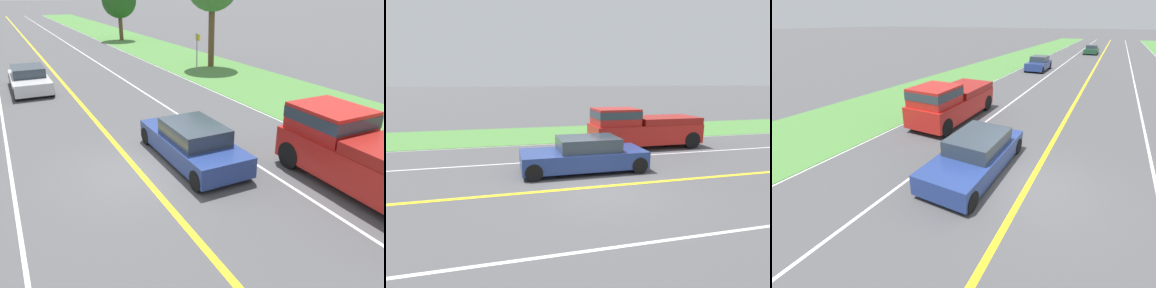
{
  "view_description": "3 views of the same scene",
  "coord_description": "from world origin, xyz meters",
  "views": [
    {
      "loc": [
        -3.27,
        -9.86,
        5.17
      ],
      "look_at": [
        1.58,
        -0.49,
        0.79
      ],
      "focal_mm": 35.0,
      "sensor_mm": 36.0,
      "label": 1
    },
    {
      "loc": [
        -8.69,
        2.85,
        3.31
      ],
      "look_at": [
        2.47,
        0.11,
        0.91
      ],
      "focal_mm": 28.0,
      "sensor_mm": 36.0,
      "label": 2
    },
    {
      "loc": [
        -1.47,
        6.89,
        4.63
      ],
      "look_at": [
        2.11,
        0.41,
        1.08
      ],
      "focal_mm": 24.0,
      "sensor_mm": 36.0,
      "label": 3
    }
  ],
  "objects": [
    {
      "name": "ground_plane",
      "position": [
        0.0,
        0.0,
        0.0
      ],
      "size": [
        400.0,
        400.0,
        0.0
      ],
      "primitive_type": "plane",
      "color": "#4C4C4F"
    },
    {
      "name": "centre_divider_line",
      "position": [
        0.0,
        0.0,
        0.0
      ],
      "size": [
        0.18,
        160.0,
        0.01
      ],
      "primitive_type": "cube",
      "color": "yellow",
      "rests_on": "ground"
    },
    {
      "name": "lane_edge_line_right",
      "position": [
        7.0,
        0.0,
        0.0
      ],
      "size": [
        0.14,
        160.0,
        0.01
      ],
      "primitive_type": "cube",
      "color": "white",
      "rests_on": "ground"
    },
    {
      "name": "lane_dash_same_dir",
      "position": [
        3.5,
        0.0,
        0.0
      ],
      "size": [
        0.1,
        160.0,
        0.01
      ],
      "primitive_type": "cube",
      "color": "white",
      "rests_on": "ground"
    },
    {
      "name": "lane_dash_oncoming",
      "position": [
        -3.5,
        0.0,
        0.0
      ],
      "size": [
        0.1,
        160.0,
        0.01
      ],
      "primitive_type": "cube",
      "color": "white",
      "rests_on": "ground"
    },
    {
      "name": "grass_verge_right",
      "position": [
        10.0,
        0.0,
        0.01
      ],
      "size": [
        6.0,
        160.0,
        0.03
      ],
      "primitive_type": "cube",
      "color": "#4C843D",
      "rests_on": "ground"
    },
    {
      "name": "ego_car",
      "position": [
        1.86,
        0.03,
        0.6
      ],
      "size": [
        1.84,
        4.63,
        1.28
      ],
      "color": "navy",
      "rests_on": "ground"
    },
    {
      "name": "dog",
      "position": [
        3.02,
        0.17,
        0.46
      ],
      "size": [
        0.39,
        1.03,
        0.73
      ],
      "rotation": [
        0.0,
        0.0,
        0.26
      ],
      "color": "olive",
      "rests_on": "ground"
    },
    {
      "name": "pickup_truck",
      "position": [
        5.19,
        -3.79,
        1.02
      ],
      "size": [
        2.04,
        5.53,
        2.01
      ],
      "color": "red",
      "rests_on": "ground"
    },
    {
      "name": "oncoming_car",
      "position": [
        -1.86,
        12.35,
        0.6
      ],
      "size": [
        1.92,
        4.8,
        1.27
      ],
      "rotation": [
        0.0,
        0.0,
        3.14
      ],
      "color": "silver",
      "rests_on": "ground"
    },
    {
      "name": "roadside_tree_right_far",
      "position": [
        9.28,
        31.09,
        4.05
      ],
      "size": [
        3.6,
        3.6,
        5.87
      ],
      "color": "brown",
      "rests_on": "ground"
    },
    {
      "name": "street_sign",
      "position": [
        8.44,
        12.03,
        1.6
      ],
      "size": [
        0.11,
        0.64,
        2.55
      ],
      "color": "gray",
      "rests_on": "ground"
    }
  ]
}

